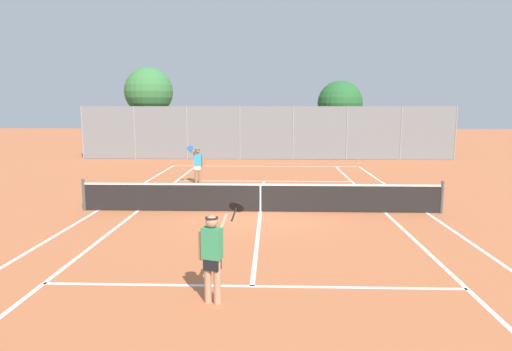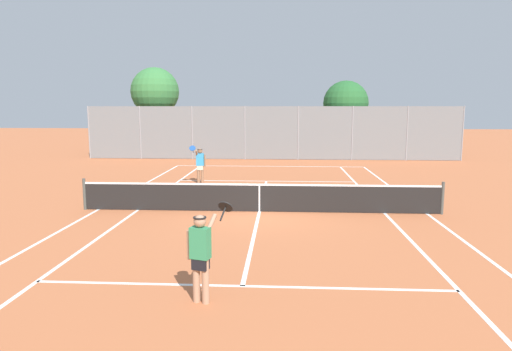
% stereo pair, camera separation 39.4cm
% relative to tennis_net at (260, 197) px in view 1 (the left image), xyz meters
% --- Properties ---
extents(ground_plane, '(120.00, 120.00, 0.00)m').
position_rel_tennis_net_xyz_m(ground_plane, '(0.00, 0.00, -0.51)').
color(ground_plane, '#BC663D').
extents(court_line_markings, '(11.10, 23.90, 0.01)m').
position_rel_tennis_net_xyz_m(court_line_markings, '(0.00, 0.00, -0.51)').
color(court_line_markings, white).
rests_on(court_line_markings, ground).
extents(tennis_net, '(12.00, 0.10, 1.07)m').
position_rel_tennis_net_xyz_m(tennis_net, '(0.00, 0.00, 0.00)').
color(tennis_net, '#474C47').
rests_on(tennis_net, ground).
extents(player_near_side, '(0.81, 0.70, 1.77)m').
position_rel_tennis_net_xyz_m(player_near_side, '(-0.66, -7.17, 0.42)').
color(player_near_side, tan).
rests_on(player_near_side, ground).
extents(player_far_left, '(0.64, 0.75, 1.77)m').
position_rel_tennis_net_xyz_m(player_far_left, '(-3.00, 5.60, 0.42)').
color(player_far_left, '#936B4C').
rests_on(player_far_left, ground).
extents(loose_tennis_ball_0, '(0.07, 0.07, 0.07)m').
position_rel_tennis_net_xyz_m(loose_tennis_ball_0, '(-1.41, 4.03, -0.48)').
color(loose_tennis_ball_0, '#D1DB33').
rests_on(loose_tennis_ball_0, ground).
extents(loose_tennis_ball_1, '(0.07, 0.07, 0.07)m').
position_rel_tennis_net_xyz_m(loose_tennis_ball_1, '(0.49, 4.36, -0.48)').
color(loose_tennis_ball_1, '#D1DB33').
rests_on(loose_tennis_ball_1, ground).
extents(back_fence, '(24.86, 0.08, 3.54)m').
position_rel_tennis_net_xyz_m(back_fence, '(0.00, 15.46, 1.26)').
color(back_fence, gray).
rests_on(back_fence, ground).
extents(tree_behind_left, '(3.44, 3.44, 6.30)m').
position_rel_tennis_net_xyz_m(tree_behind_left, '(-8.43, 18.00, 3.97)').
color(tree_behind_left, brown).
rests_on(tree_behind_left, ground).
extents(tree_behind_right, '(3.11, 3.11, 5.28)m').
position_rel_tennis_net_xyz_m(tree_behind_right, '(5.17, 17.29, 3.11)').
color(tree_behind_right, brown).
rests_on(tree_behind_right, ground).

